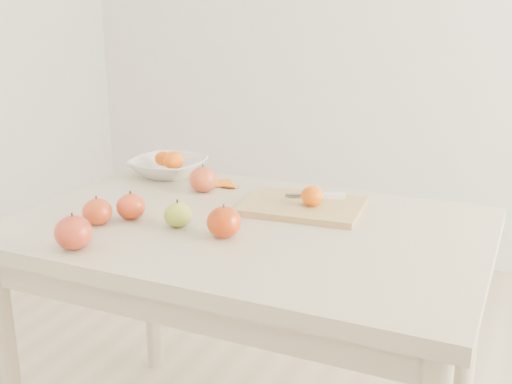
% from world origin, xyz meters
% --- Properties ---
extents(table, '(1.20, 0.80, 0.75)m').
position_xyz_m(table, '(0.00, 0.00, 0.65)').
color(table, '#C1AF92').
rests_on(table, ground).
extents(cutting_board, '(0.34, 0.26, 0.02)m').
position_xyz_m(cutting_board, '(0.09, 0.16, 0.76)').
color(cutting_board, tan).
rests_on(cutting_board, table).
extents(board_tangerine, '(0.06, 0.06, 0.05)m').
position_xyz_m(board_tangerine, '(0.12, 0.15, 0.80)').
color(board_tangerine, '#D85E07').
rests_on(board_tangerine, cutting_board).
extents(fruit_bowl, '(0.23, 0.23, 0.06)m').
position_xyz_m(fruit_bowl, '(-0.43, 0.30, 0.78)').
color(fruit_bowl, silver).
rests_on(fruit_bowl, table).
extents(bowl_tangerine_near, '(0.05, 0.05, 0.05)m').
position_xyz_m(bowl_tangerine_near, '(-0.45, 0.31, 0.80)').
color(bowl_tangerine_near, '#CC4707').
rests_on(bowl_tangerine_near, fruit_bowl).
extents(bowl_tangerine_far, '(0.07, 0.07, 0.06)m').
position_xyz_m(bowl_tangerine_far, '(-0.40, 0.29, 0.81)').
color(bowl_tangerine_far, '#E46108').
rests_on(bowl_tangerine_far, fruit_bowl).
extents(orange_peel_a, '(0.07, 0.07, 0.01)m').
position_xyz_m(orange_peel_a, '(-0.22, 0.28, 0.75)').
color(orange_peel_a, orange).
rests_on(orange_peel_a, table).
extents(orange_peel_b, '(0.05, 0.04, 0.01)m').
position_xyz_m(orange_peel_b, '(-0.18, 0.27, 0.75)').
color(orange_peel_b, '#C85B0E').
rests_on(orange_peel_b, table).
extents(paring_knife, '(0.16, 0.08, 0.01)m').
position_xyz_m(paring_knife, '(0.14, 0.23, 0.78)').
color(paring_knife, white).
rests_on(paring_knife, cutting_board).
extents(apple_green, '(0.07, 0.07, 0.06)m').
position_xyz_m(apple_green, '(-0.15, -0.10, 0.78)').
color(apple_green, olive).
rests_on(apple_green, table).
extents(apple_red_b, '(0.08, 0.08, 0.07)m').
position_xyz_m(apple_red_b, '(-0.29, -0.10, 0.78)').
color(apple_red_b, maroon).
rests_on(apple_red_b, table).
extents(apple_red_d, '(0.08, 0.08, 0.07)m').
position_xyz_m(apple_red_d, '(-0.35, -0.17, 0.78)').
color(apple_red_d, maroon).
rests_on(apple_red_d, table).
extents(apple_red_a, '(0.08, 0.08, 0.08)m').
position_xyz_m(apple_red_a, '(-0.24, 0.20, 0.79)').
color(apple_red_a, maroon).
rests_on(apple_red_a, table).
extents(apple_red_e, '(0.08, 0.08, 0.08)m').
position_xyz_m(apple_red_e, '(-0.01, -0.11, 0.79)').
color(apple_red_e, maroon).
rests_on(apple_red_e, table).
extents(apple_red_c, '(0.09, 0.09, 0.08)m').
position_xyz_m(apple_red_c, '(-0.29, -0.32, 0.79)').
color(apple_red_c, '#9A0E0F').
rests_on(apple_red_c, table).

